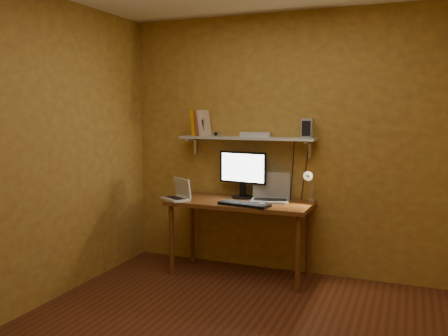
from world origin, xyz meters
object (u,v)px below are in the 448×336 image
at_px(mouse, 262,204).
at_px(desk_lamp, 310,182).
at_px(keyboard, 244,204).
at_px(speaker_right, 308,128).
at_px(desk, 240,210).
at_px(shelf_camera, 217,134).
at_px(laptop, 271,193).
at_px(router, 255,135).
at_px(wall_shelf, 247,138).
at_px(monitor, 243,172).
at_px(netbook, 179,194).
at_px(speaker_left, 200,127).

xyz_separation_m(mouse, desk_lamp, (0.39, 0.28, 0.19)).
height_order(keyboard, speaker_right, speaker_right).
xyz_separation_m(desk, shelf_camera, (-0.30, 0.13, 0.74)).
xyz_separation_m(laptop, desk_lamp, (0.39, -0.01, 0.14)).
height_order(desk_lamp, speaker_right, speaker_right).
height_order(desk, keyboard, keyboard).
bearing_deg(router, laptop, -17.93).
height_order(wall_shelf, mouse, wall_shelf).
bearing_deg(speaker_right, monitor, -175.66).
height_order(laptop, speaker_right, speaker_right).
relative_size(desk, wall_shelf, 1.00).
xyz_separation_m(laptop, shelf_camera, (-0.57, -0.01, 0.58)).
relative_size(keyboard, shelf_camera, 5.13).
bearing_deg(monitor, laptop, 0.96).
bearing_deg(desk_lamp, monitor, 175.03).
xyz_separation_m(netbook, speaker_right, (1.22, 0.34, 0.66)).
height_order(mouse, speaker_right, speaker_right).
xyz_separation_m(desk_lamp, speaker_left, (-1.18, 0.06, 0.51)).
distance_m(desk, shelf_camera, 0.81).
bearing_deg(desk, monitor, 102.32).
distance_m(desk, wall_shelf, 0.72).
bearing_deg(desk_lamp, keyboard, -150.06).
height_order(desk, speaker_right, speaker_right).
distance_m(monitor, netbook, 0.68).
distance_m(mouse, shelf_camera, 0.90).
relative_size(laptop, router, 1.40).
bearing_deg(wall_shelf, monitor, -170.22).
height_order(laptop, speaker_left, speaker_left).
height_order(wall_shelf, monitor, wall_shelf).
relative_size(laptop, speaker_left, 2.19).
relative_size(wall_shelf, netbook, 4.09).
height_order(monitor, router, router).
xyz_separation_m(desk, keyboard, (0.11, -0.19, 0.10)).
distance_m(wall_shelf, monitor, 0.35).
xyz_separation_m(monitor, router, (0.13, 0.01, 0.38)).
height_order(speaker_right, router, speaker_right).
height_order(desk, desk_lamp, desk_lamp).
bearing_deg(router, desk, -114.55).
bearing_deg(wall_shelf, shelf_camera, -168.06).
xyz_separation_m(monitor, speaker_right, (0.65, 0.02, 0.45)).
height_order(monitor, laptop, monitor).
bearing_deg(shelf_camera, monitor, 12.27).
relative_size(laptop, mouse, 4.47).
height_order(speaker_left, router, speaker_left).
relative_size(desk_lamp, speaker_left, 1.99).
bearing_deg(netbook, monitor, 61.91).
xyz_separation_m(mouse, speaker_right, (0.34, 0.36, 0.70)).
distance_m(mouse, speaker_left, 1.11).
bearing_deg(laptop, netbook, -173.07).
bearing_deg(laptop, speaker_right, 0.27).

